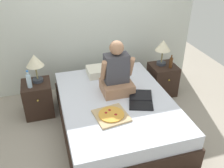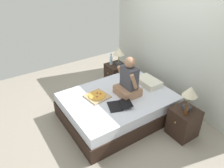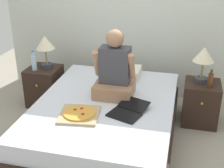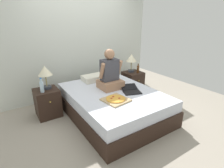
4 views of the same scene
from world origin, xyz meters
The scene contains 13 objects.
ground_plane centered at (0.00, 0.00, 0.00)m, with size 5.80×5.80×0.00m, color #9E9384.
wall_back centered at (0.00, 1.41, 1.25)m, with size 3.80×0.12×2.50m, color silver.
bed centered at (0.00, 0.00, 0.25)m, with size 1.57×2.10×0.51m.
nightstand_left centered at (-1.08, 0.69, 0.28)m, with size 0.44×0.47×0.55m.
lamp_on_left_nightstand centered at (-1.04, 0.74, 0.88)m, with size 0.26×0.26×0.45m.
water_bottle centered at (-1.16, 0.60, 0.66)m, with size 0.07×0.07×0.28m.
nightstand_right centered at (1.08, 0.69, 0.28)m, with size 0.44×0.47×0.55m.
lamp_on_right_nightstand centered at (1.05, 0.74, 0.88)m, with size 0.26×0.26×0.45m.
beer_bottle centered at (1.15, 0.59, 0.65)m, with size 0.06×0.06×0.23m.
pillow centered at (0.01, 0.77, 0.57)m, with size 0.52×0.34×0.12m, color silver.
person_seated centered at (0.06, 0.19, 0.80)m, with size 0.47×0.40×0.78m.
laptop centered at (0.29, -0.20, 0.53)m, with size 0.44×0.50×0.07m.
pizza_box centered at (-0.18, -0.37, 0.53)m, with size 0.45×0.45×0.05m.
Camera 2 is at (2.88, -2.04, 2.89)m, focal length 35.00 mm.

